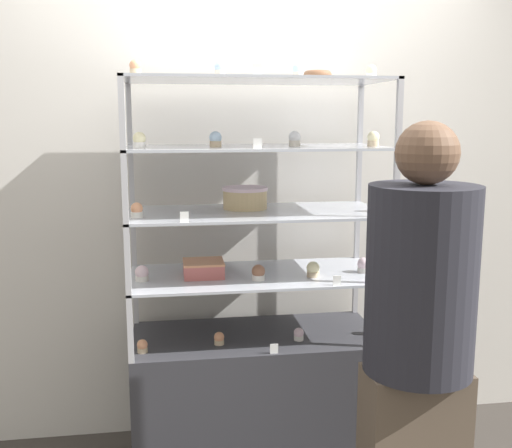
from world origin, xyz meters
TOP-DOWN VIEW (x-y plane):
  - back_wall at (0.00, 0.41)m, footprint 8.00×0.05m
  - display_base at (0.00, 0.00)m, footprint 1.18×0.54m
  - display_riser_lower at (0.00, 0.00)m, footprint 1.18×0.54m
  - display_riser_middle at (0.00, 0.00)m, footprint 1.18×0.54m
  - display_riser_upper at (0.00, 0.00)m, footprint 1.18×0.54m
  - display_riser_top at (0.00, 0.00)m, footprint 1.18×0.54m
  - layer_cake_centerpiece at (-0.04, 0.09)m, footprint 0.22×0.22m
  - sheet_cake_frosted at (-0.25, 0.00)m, footprint 0.19×0.18m
  - cupcake_0 at (-0.53, -0.15)m, footprint 0.05×0.05m
  - cupcake_1 at (-0.19, -0.10)m, footprint 0.05×0.05m
  - cupcake_2 at (0.19, -0.10)m, footprint 0.05×0.05m
  - cupcake_3 at (0.54, -0.08)m, footprint 0.05×0.05m
  - price_tag_0 at (0.04, -0.25)m, footprint 0.04×0.00m
  - cupcake_4 at (-0.53, -0.04)m, footprint 0.06×0.06m
  - cupcake_5 at (-0.01, -0.11)m, footprint 0.06×0.06m
  - cupcake_6 at (0.25, -0.09)m, footprint 0.06×0.06m
  - cupcake_7 at (0.51, -0.05)m, footprint 0.06×0.06m
  - price_tag_1 at (0.32, -0.25)m, footprint 0.04×0.00m
  - cupcake_8 at (-0.54, -0.11)m, footprint 0.05×0.05m
  - cupcake_9 at (0.54, -0.08)m, footprint 0.05×0.05m
  - price_tag_2 at (-0.34, -0.25)m, footprint 0.04×0.00m
  - cupcake_10 at (-0.52, -0.13)m, footprint 0.05×0.05m
  - cupcake_11 at (-0.19, -0.05)m, footprint 0.05×0.05m
  - cupcake_12 at (0.17, -0.04)m, footprint 0.05×0.05m
  - cupcake_13 at (0.52, -0.10)m, footprint 0.05×0.05m
  - price_tag_3 at (-0.03, -0.25)m, footprint 0.04×0.00m
  - cupcake_14 at (-0.52, -0.13)m, footprint 0.05×0.05m
  - cupcake_15 at (-0.17, -0.12)m, footprint 0.05×0.05m
  - cupcake_16 at (0.18, -0.07)m, footprint 0.05×0.05m
  - cupcake_17 at (0.52, -0.04)m, footprint 0.05×0.05m
  - price_tag_4 at (-0.03, -0.25)m, footprint 0.04×0.00m
  - donut_glazed at (0.30, 0.06)m, footprint 0.13×0.13m
  - customer_figure at (0.48, -0.77)m, footprint 0.39×0.39m

SIDE VIEW (x-z plane):
  - display_base at x=0.00m, z-range 0.00..0.66m
  - price_tag_0 at x=0.04m, z-range 0.66..0.71m
  - cupcake_0 at x=-0.53m, z-range 0.66..0.72m
  - cupcake_1 at x=-0.19m, z-range 0.66..0.72m
  - cupcake_2 at x=0.19m, z-range 0.66..0.72m
  - cupcake_3 at x=0.54m, z-range 0.66..0.72m
  - customer_figure at x=0.48m, z-range 0.06..1.74m
  - display_riser_lower at x=0.00m, z-range 0.80..1.10m
  - price_tag_1 at x=0.32m, z-range 0.96..1.01m
  - cupcake_4 at x=-0.53m, z-range 0.96..1.03m
  - cupcake_5 at x=-0.01m, z-range 0.96..1.03m
  - cupcake_6 at x=0.25m, z-range 0.96..1.03m
  - cupcake_7 at x=0.51m, z-range 0.96..1.03m
  - sheet_cake_frosted at x=-0.25m, z-range 0.96..1.04m
  - display_riser_middle at x=0.00m, z-range 1.10..1.40m
  - price_tag_2 at x=-0.34m, z-range 1.26..1.31m
  - cupcake_8 at x=-0.54m, z-range 1.26..1.33m
  - cupcake_9 at x=0.54m, z-range 1.26..1.33m
  - back_wall at x=0.00m, z-range 0.00..2.60m
  - layer_cake_centerpiece at x=-0.04m, z-range 1.26..1.37m
  - display_riser_upper at x=0.00m, z-range 1.40..1.70m
  - price_tag_3 at x=-0.03m, z-range 1.56..1.61m
  - cupcake_10 at x=-0.52m, z-range 1.56..1.63m
  - cupcake_11 at x=-0.19m, z-range 1.56..1.63m
  - cupcake_12 at x=0.17m, z-range 1.56..1.63m
  - cupcake_13 at x=0.52m, z-range 1.56..1.63m
  - display_riser_top at x=0.00m, z-range 1.70..2.00m
  - donut_glazed at x=0.30m, z-range 1.86..1.91m
  - price_tag_4 at x=-0.03m, z-range 1.86..1.91m
  - cupcake_14 at x=-0.52m, z-range 1.86..1.93m
  - cupcake_15 at x=-0.17m, z-range 1.86..1.93m
  - cupcake_16 at x=0.18m, z-range 1.86..1.93m
  - cupcake_17 at x=0.52m, z-range 1.86..1.93m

